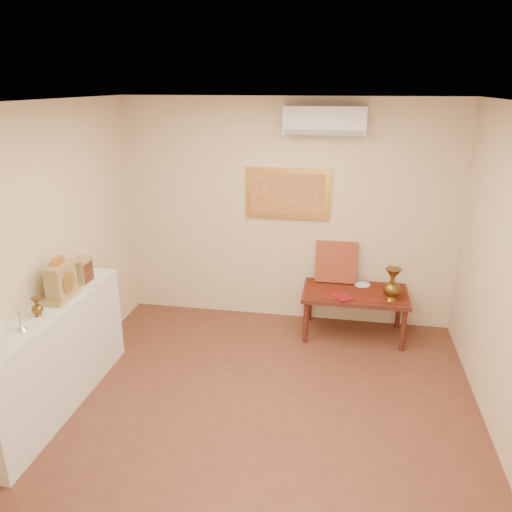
% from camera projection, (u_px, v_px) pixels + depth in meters
% --- Properties ---
extents(floor, '(4.50, 4.50, 0.00)m').
position_uv_depth(floor, '(254.00, 427.00, 4.35)').
color(floor, brown).
rests_on(floor, ground).
extents(ceiling, '(4.50, 4.50, 0.00)m').
position_uv_depth(ceiling, '(253.00, 104.00, 3.46)').
color(ceiling, silver).
rests_on(ceiling, ground).
extents(wall_back, '(4.00, 0.02, 2.70)m').
position_uv_depth(wall_back, '(288.00, 213.00, 5.99)').
color(wall_back, beige).
rests_on(wall_back, ground).
extents(wall_left, '(0.02, 4.50, 2.70)m').
position_uv_depth(wall_left, '(22.00, 268.00, 4.24)').
color(wall_left, beige).
rests_on(wall_left, ground).
extents(candlestick, '(0.09, 0.09, 0.20)m').
position_uv_depth(candlestick, '(20.00, 319.00, 3.92)').
color(candlestick, silver).
rests_on(candlestick, display_ledge).
extents(brass_urn_small, '(0.10, 0.10, 0.22)m').
position_uv_depth(brass_urn_small, '(37.00, 304.00, 4.16)').
color(brass_urn_small, brown).
rests_on(brass_urn_small, display_ledge).
extents(table_cloth, '(1.14, 0.59, 0.01)m').
position_uv_depth(table_cloth, '(355.00, 291.00, 5.77)').
color(table_cloth, '#5E1C0F').
rests_on(table_cloth, low_table).
extents(brass_urn_tall, '(0.20, 0.20, 0.45)m').
position_uv_depth(brass_urn_tall, '(393.00, 281.00, 5.46)').
color(brass_urn_tall, brown).
rests_on(brass_urn_tall, table_cloth).
extents(plate, '(0.19, 0.19, 0.01)m').
position_uv_depth(plate, '(362.00, 284.00, 5.94)').
color(plate, white).
rests_on(plate, table_cloth).
extents(menu, '(0.29, 0.31, 0.01)m').
position_uv_depth(menu, '(342.00, 296.00, 5.61)').
color(menu, maroon).
rests_on(menu, table_cloth).
extents(cushion, '(0.49, 0.20, 0.50)m').
position_uv_depth(cushion, '(336.00, 262.00, 5.98)').
color(cushion, maroon).
rests_on(cushion, table_cloth).
extents(display_ledge, '(0.37, 2.02, 0.98)m').
position_uv_depth(display_ledge, '(55.00, 358.00, 4.49)').
color(display_ledge, silver).
rests_on(display_ledge, floor).
extents(mantel_clock, '(0.17, 0.36, 0.41)m').
position_uv_depth(mantel_clock, '(61.00, 281.00, 4.46)').
color(mantel_clock, '#A28B53').
rests_on(mantel_clock, display_ledge).
extents(wooden_chest, '(0.16, 0.21, 0.24)m').
position_uv_depth(wooden_chest, '(81.00, 270.00, 4.87)').
color(wooden_chest, '#A28B53').
rests_on(wooden_chest, display_ledge).
extents(low_table, '(1.20, 0.70, 0.55)m').
position_uv_depth(low_table, '(355.00, 297.00, 5.79)').
color(low_table, '#502018').
rests_on(low_table, floor).
extents(painting, '(1.00, 0.06, 0.60)m').
position_uv_depth(painting, '(288.00, 193.00, 5.88)').
color(painting, gold).
rests_on(painting, wall_back).
extents(ac_unit, '(0.90, 0.25, 0.30)m').
position_uv_depth(ac_unit, '(325.00, 120.00, 5.44)').
color(ac_unit, silver).
rests_on(ac_unit, wall_back).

